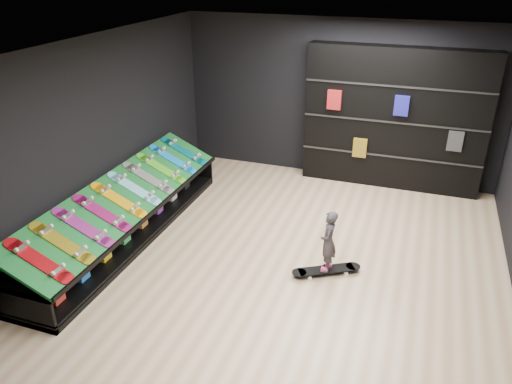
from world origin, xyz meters
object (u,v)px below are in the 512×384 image
(display_rack, at_px, (127,222))
(child, at_px, (328,252))
(back_shelving, at_px, (394,119))
(floor_skateboard, at_px, (326,271))

(display_rack, relative_size, child, 8.47)
(back_shelving, bearing_deg, display_rack, -137.48)
(display_rack, bearing_deg, child, -0.04)
(display_rack, bearing_deg, back_shelving, 42.52)
(display_rack, xyz_separation_m, child, (3.15, -0.00, 0.11))
(display_rack, height_order, back_shelving, back_shelving)
(floor_skateboard, xyz_separation_m, child, (0.00, 0.00, 0.31))
(display_rack, distance_m, child, 3.15)
(back_shelving, xyz_separation_m, floor_skateboard, (-0.47, -3.32, -1.24))
(child, bearing_deg, display_rack, -95.29)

